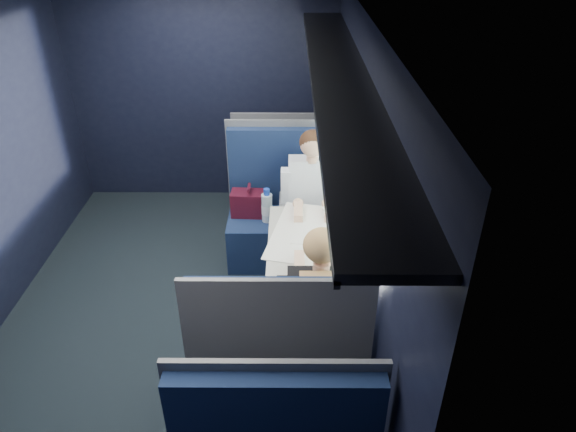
{
  "coord_description": "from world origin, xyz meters",
  "views": [
    {
      "loc": [
        0.92,
        -3.19,
        2.88
      ],
      "look_at": [
        0.9,
        0.0,
        0.95
      ],
      "focal_mm": 32.0,
      "sensor_mm": 36.0,
      "label": 1
    }
  ],
  "objects_px": {
    "bottle_small": "(332,202)",
    "seat_bay_near": "(282,216)",
    "seat_row_front": "(284,173)",
    "man": "(311,197)",
    "laptop": "(354,235)",
    "cup": "(327,213)",
    "woman": "(319,304)",
    "table": "(305,248)",
    "seat_bay_far": "(279,359)"
  },
  "relations": [
    {
      "from": "man",
      "to": "laptop",
      "type": "bearing_deg",
      "value": -68.51
    },
    {
      "from": "seat_bay_near",
      "to": "woman",
      "type": "relative_size",
      "value": 0.95
    },
    {
      "from": "seat_bay_near",
      "to": "seat_bay_far",
      "type": "distance_m",
      "value": 1.75
    },
    {
      "from": "cup",
      "to": "bottle_small",
      "type": "bearing_deg",
      "value": 59.44
    },
    {
      "from": "table",
      "to": "seat_bay_far",
      "type": "xyz_separation_m",
      "value": [
        -0.18,
        -0.87,
        -0.25
      ]
    },
    {
      "from": "seat_bay_far",
      "to": "bottle_small",
      "type": "relative_size",
      "value": 5.57
    },
    {
      "from": "table",
      "to": "cup",
      "type": "distance_m",
      "value": 0.38
    },
    {
      "from": "woman",
      "to": "laptop",
      "type": "distance_m",
      "value": 0.74
    },
    {
      "from": "seat_bay_far",
      "to": "laptop",
      "type": "distance_m",
      "value": 1.08
    },
    {
      "from": "man",
      "to": "bottle_small",
      "type": "xyz_separation_m",
      "value": [
        0.15,
        -0.3,
        0.12
      ]
    },
    {
      "from": "seat_bay_near",
      "to": "man",
      "type": "bearing_deg",
      "value": -33.55
    },
    {
      "from": "bottle_small",
      "to": "seat_bay_near",
      "type": "bearing_deg",
      "value": 130.97
    },
    {
      "from": "table",
      "to": "man",
      "type": "xyz_separation_m",
      "value": [
        0.07,
        0.7,
        0.06
      ]
    },
    {
      "from": "seat_row_front",
      "to": "man",
      "type": "distance_m",
      "value": 1.17
    },
    {
      "from": "table",
      "to": "cup",
      "type": "relative_size",
      "value": 10.6
    },
    {
      "from": "laptop",
      "to": "bottle_small",
      "type": "distance_m",
      "value": 0.44
    },
    {
      "from": "man",
      "to": "bottle_small",
      "type": "bearing_deg",
      "value": -63.32
    },
    {
      "from": "table",
      "to": "seat_bay_near",
      "type": "bearing_deg",
      "value": 102.61
    },
    {
      "from": "man",
      "to": "seat_row_front",
      "type": "bearing_deg",
      "value": 102.83
    },
    {
      "from": "seat_bay_near",
      "to": "seat_row_front",
      "type": "height_order",
      "value": "seat_bay_near"
    },
    {
      "from": "table",
      "to": "laptop",
      "type": "xyz_separation_m",
      "value": [
        0.35,
        -0.03,
        0.15
      ]
    },
    {
      "from": "cup",
      "to": "laptop",
      "type": "bearing_deg",
      "value": -62.5
    },
    {
      "from": "seat_row_front",
      "to": "seat_bay_near",
      "type": "bearing_deg",
      "value": -90.8
    },
    {
      "from": "cup",
      "to": "woman",
      "type": "bearing_deg",
      "value": -95.97
    },
    {
      "from": "seat_row_front",
      "to": "bottle_small",
      "type": "relative_size",
      "value": 5.13
    },
    {
      "from": "seat_bay_far",
      "to": "seat_bay_near",
      "type": "bearing_deg",
      "value": 90.42
    },
    {
      "from": "seat_bay_far",
      "to": "cup",
      "type": "distance_m",
      "value": 1.3
    },
    {
      "from": "woman",
      "to": "seat_bay_near",
      "type": "bearing_deg",
      "value": 99.45
    },
    {
      "from": "table",
      "to": "seat_row_front",
      "type": "height_order",
      "value": "seat_row_front"
    },
    {
      "from": "cup",
      "to": "seat_bay_near",
      "type": "bearing_deg",
      "value": 123.58
    },
    {
      "from": "man",
      "to": "laptop",
      "type": "xyz_separation_m",
      "value": [
        0.29,
        -0.73,
        0.09
      ]
    },
    {
      "from": "seat_row_front",
      "to": "woman",
      "type": "relative_size",
      "value": 0.88
    },
    {
      "from": "seat_bay_far",
      "to": "man",
      "type": "relative_size",
      "value": 0.95
    },
    {
      "from": "table",
      "to": "bottle_small",
      "type": "xyz_separation_m",
      "value": [
        0.22,
        0.39,
        0.18
      ]
    },
    {
      "from": "seat_bay_near",
      "to": "seat_row_front",
      "type": "bearing_deg",
      "value": 89.2
    },
    {
      "from": "bottle_small",
      "to": "seat_row_front",
      "type": "bearing_deg",
      "value": 106.04
    },
    {
      "from": "laptop",
      "to": "woman",
      "type": "bearing_deg",
      "value": -112.9
    },
    {
      "from": "seat_row_front",
      "to": "woman",
      "type": "xyz_separation_m",
      "value": [
        0.25,
        -2.5,
        0.32
      ]
    },
    {
      "from": "seat_row_front",
      "to": "woman",
      "type": "bearing_deg",
      "value": -84.3
    },
    {
      "from": "seat_bay_near",
      "to": "woman",
      "type": "xyz_separation_m",
      "value": [
        0.26,
        -1.58,
        0.31
      ]
    },
    {
      "from": "seat_row_front",
      "to": "laptop",
      "type": "xyz_separation_m",
      "value": [
        0.54,
        -1.83,
        0.4
      ]
    },
    {
      "from": "laptop",
      "to": "bottle_small",
      "type": "height_order",
      "value": "laptop"
    },
    {
      "from": "seat_bay_far",
      "to": "cup",
      "type": "xyz_separation_m",
      "value": [
        0.36,
        1.19,
        0.37
      ]
    },
    {
      "from": "woman",
      "to": "laptop",
      "type": "relative_size",
      "value": 3.33
    },
    {
      "from": "seat_bay_near",
      "to": "cup",
      "type": "bearing_deg",
      "value": -56.42
    },
    {
      "from": "laptop",
      "to": "table",
      "type": "bearing_deg",
      "value": 175.31
    },
    {
      "from": "table",
      "to": "bottle_small",
      "type": "distance_m",
      "value": 0.48
    },
    {
      "from": "woman",
      "to": "bottle_small",
      "type": "relative_size",
      "value": 5.84
    },
    {
      "from": "seat_row_front",
      "to": "laptop",
      "type": "height_order",
      "value": "seat_row_front"
    },
    {
      "from": "seat_bay_far",
      "to": "bottle_small",
      "type": "bearing_deg",
      "value": 72.38
    }
  ]
}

